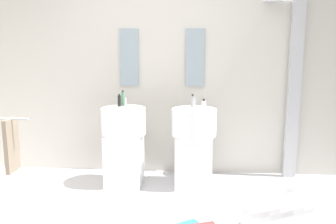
{
  "coord_description": "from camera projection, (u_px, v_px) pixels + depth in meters",
  "views": [
    {
      "loc": [
        0.4,
        -2.81,
        1.58
      ],
      "look_at": [
        0.15,
        0.55,
        0.95
      ],
      "focal_mm": 39.69,
      "sensor_mm": 36.0,
      "label": 1
    }
  ],
  "objects": [
    {
      "name": "soap_bottle_black",
      "position": [
        119.0,
        101.0,
        4.17
      ],
      "size": [
        0.04,
        0.04,
        0.14
      ],
      "color": "black",
      "rests_on": "pedestal_sink_left"
    },
    {
      "name": "rear_partition",
      "position": [
        162.0,
        66.0,
        4.45
      ],
      "size": [
        4.8,
        0.1,
        2.6
      ],
      "primitive_type": "cube",
      "color": "beige",
      "rests_on": "ground_plane"
    },
    {
      "name": "soap_bottle_green",
      "position": [
        123.0,
        99.0,
        4.22
      ],
      "size": [
        0.04,
        0.04,
        0.17
      ],
      "color": "#59996B",
      "rests_on": "pedestal_sink_left"
    },
    {
      "name": "soap_bottle_white",
      "position": [
        204.0,
        106.0,
        3.85
      ],
      "size": [
        0.04,
        0.04,
        0.13
      ],
      "color": "white",
      "rests_on": "pedestal_sink_right"
    },
    {
      "name": "pedestal_sink_right",
      "position": [
        194.0,
        144.0,
        4.09
      ],
      "size": [
        0.49,
        0.49,
        0.97
      ],
      "color": "white",
      "rests_on": "ground_plane"
    },
    {
      "name": "pedestal_sink_left",
      "position": [
        124.0,
        143.0,
        4.15
      ],
      "size": [
        0.49,
        0.49,
        0.97
      ],
      "color": "white",
      "rests_on": "ground_plane"
    },
    {
      "name": "vanity_mirror_right",
      "position": [
        195.0,
        58.0,
        4.34
      ],
      "size": [
        0.22,
        0.03,
        0.67
      ],
      "primitive_type": "cube",
      "color": "#8C9EA8"
    },
    {
      "name": "lounge_chair",
      "position": [
        282.0,
        206.0,
        2.85
      ],
      "size": [
        1.09,
        1.09,
        0.65
      ],
      "color": "#B7BABF",
      "rests_on": "ground_plane"
    },
    {
      "name": "vanity_mirror_left",
      "position": [
        129.0,
        58.0,
        4.39
      ],
      "size": [
        0.22,
        0.03,
        0.67
      ],
      "primitive_type": "cube",
      "color": "#8C9EA8"
    },
    {
      "name": "shower_column",
      "position": [
        293.0,
        87.0,
        4.26
      ],
      "size": [
        0.49,
        0.24,
        2.05
      ],
      "color": "#B7BABF",
      "rests_on": "ground_plane"
    },
    {
      "name": "towel_rack",
      "position": [
        9.0,
        147.0,
        3.42
      ],
      "size": [
        0.37,
        0.22,
        0.95
      ],
      "color": "#B7BABF",
      "rests_on": "ground_plane"
    },
    {
      "name": "soap_bottle_grey",
      "position": [
        193.0,
        101.0,
        4.13
      ],
      "size": [
        0.04,
        0.04,
        0.14
      ],
      "color": "#99999E",
      "rests_on": "pedestal_sink_right"
    }
  ]
}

